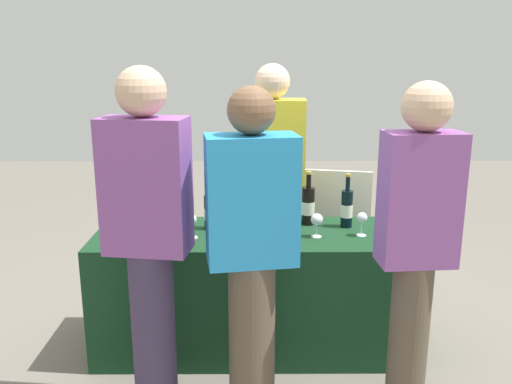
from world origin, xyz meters
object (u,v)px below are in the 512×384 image
wine_glass_2 (260,221)px  server_pouring (272,183)px  guest_0 (149,233)px  wine_glass_5 (362,219)px  guest_2 (416,242)px  guest_1 (252,247)px  menu_board (336,231)px  wine_glass_1 (192,221)px  wine_bottle_1 (210,212)px  wine_glass_3 (288,222)px  wine_glass_4 (317,220)px  wine_bottle_4 (308,205)px  wine_bottle_2 (240,208)px  wine_bottle_0 (150,211)px  wine_glass_0 (149,220)px  wine_bottle_5 (347,208)px  wine_bottle_3 (269,210)px

wine_glass_2 → server_pouring: 0.60m
server_pouring → guest_0: guest_0 is taller
wine_glass_5 → guest_2: size_ratio=0.09×
wine_glass_5 → guest_1: guest_1 is taller
guest_2 → guest_0: bearing=171.8°
guest_1 → menu_board: (0.63, 1.44, -0.41)m
server_pouring → guest_2: server_pouring is taller
wine_glass_1 → wine_bottle_1: bearing=60.9°
wine_glass_3 → wine_glass_4: size_ratio=0.90×
wine_bottle_4 → guest_2: (0.41, -0.84, 0.06)m
wine_glass_3 → wine_bottle_4: bearing=59.2°
server_pouring → guest_0: 1.27m
wine_bottle_1 → wine_glass_4: (0.63, -0.15, -0.01)m
guest_0 → wine_bottle_2: bearing=67.0°
wine_bottle_1 → wine_glass_2: 0.33m
wine_bottle_1 → wine_glass_5: 0.90m
wine_bottle_0 → wine_bottle_1: 0.36m
wine_bottle_2 → wine_glass_0: wine_bottle_2 is taller
wine_bottle_5 → server_pouring: 0.61m
wine_glass_5 → menu_board: bearing=90.5°
wine_glass_3 → menu_board: size_ratio=0.13×
wine_glass_1 → wine_glass_2: bearing=3.5°
wine_bottle_3 → wine_glass_3: 0.21m
wine_bottle_3 → guest_2: bearing=-50.4°
wine_glass_2 → guest_1: bearing=-94.9°
menu_board → wine_glass_2: bearing=-111.9°
wine_glass_1 → wine_glass_4: (0.72, 0.01, -0.00)m
wine_bottle_0 → wine_glass_2: (0.66, -0.13, -0.02)m
wine_bottle_0 → wine_glass_4: bearing=-7.9°
wine_glass_2 → guest_2: size_ratio=0.08×
wine_bottle_2 → wine_glass_2: size_ratio=2.45×
wine_glass_3 → wine_glass_4: wine_glass_4 is taller
wine_bottle_2 → wine_bottle_3: bearing=2.5°
wine_glass_3 → wine_glass_5: 0.43m
server_pouring → guest_2: 1.35m
wine_bottle_5 → wine_bottle_3: bearing=180.0°
wine_glass_3 → wine_bottle_2: bearing=149.1°
wine_bottle_3 → wine_bottle_4: wine_bottle_4 is taller
wine_glass_5 → guest_1: bearing=-138.3°
wine_bottle_4 → server_pouring: size_ratio=0.20×
wine_glass_1 → server_pouring: (0.48, 0.61, 0.08)m
wine_bottle_2 → wine_bottle_4: size_ratio=1.01×
wine_bottle_0 → wine_glass_5: (1.25, -0.12, -0.01)m
guest_2 → wine_glass_3: bearing=127.9°
wine_glass_4 → server_pouring: (-0.24, 0.60, 0.08)m
wine_bottle_4 → guest_0: bearing=-138.0°
wine_bottle_2 → wine_bottle_5: (0.65, 0.01, -0.00)m
guest_1 → menu_board: bearing=57.3°
wine_bottle_0 → wine_glass_4: (0.98, -0.14, -0.01)m
wine_bottle_2 → wine_glass_2: (0.12, -0.17, -0.03)m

